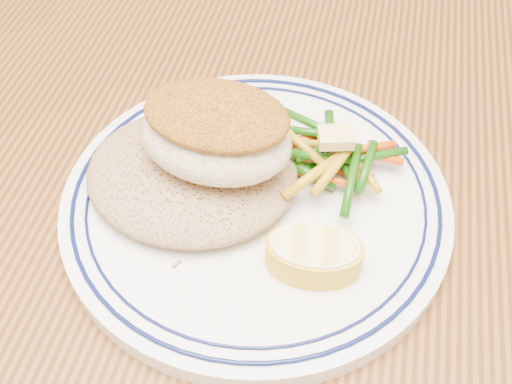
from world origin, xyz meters
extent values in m
cube|color=#48270E|center=(0.00, 0.00, 0.73)|extent=(1.50, 0.90, 0.04)
cylinder|color=white|center=(0.04, 0.02, 0.76)|extent=(0.28, 0.28, 0.01)
torus|color=#0A113F|center=(0.04, 0.02, 0.77)|extent=(0.26, 0.26, 0.00)
torus|color=#0A113F|center=(0.04, 0.02, 0.77)|extent=(0.24, 0.24, 0.00)
ellipsoid|color=olive|center=(0.00, 0.02, 0.78)|extent=(0.15, 0.13, 0.03)
ellipsoid|color=beige|center=(0.01, 0.02, 0.81)|extent=(0.11, 0.09, 0.05)
ellipsoid|color=#975C18|center=(0.01, 0.03, 0.83)|extent=(0.11, 0.08, 0.02)
cylinder|color=#C34109|center=(0.09, 0.05, 0.77)|extent=(0.06, 0.01, 0.01)
cylinder|color=#C34109|center=(0.07, 0.05, 0.77)|extent=(0.05, 0.01, 0.01)
cylinder|color=#154A09|center=(0.07, 0.05, 0.77)|extent=(0.05, 0.02, 0.01)
cylinder|color=#154A09|center=(0.07, 0.04, 0.77)|extent=(0.05, 0.02, 0.01)
cylinder|color=#154A09|center=(0.09, 0.08, 0.77)|extent=(0.02, 0.06, 0.01)
cylinder|color=#C34109|center=(0.09, 0.04, 0.77)|extent=(0.05, 0.02, 0.01)
cylinder|color=#C34109|center=(0.07, 0.08, 0.77)|extent=(0.04, 0.04, 0.01)
cylinder|color=#154A09|center=(0.07, 0.07, 0.77)|extent=(0.05, 0.02, 0.01)
cylinder|color=#C34109|center=(0.12, 0.06, 0.78)|extent=(0.06, 0.02, 0.01)
cylinder|color=#AB8012|center=(0.09, 0.07, 0.78)|extent=(0.05, 0.01, 0.01)
cylinder|color=#C34109|center=(0.11, 0.06, 0.78)|extent=(0.01, 0.05, 0.01)
cylinder|color=#154A09|center=(0.10, 0.05, 0.78)|extent=(0.03, 0.05, 0.01)
cylinder|color=#AB8012|center=(0.11, 0.05, 0.78)|extent=(0.03, 0.05, 0.01)
cylinder|color=#154A09|center=(0.09, 0.05, 0.78)|extent=(0.02, 0.05, 0.01)
cylinder|color=#154A09|center=(0.12, 0.06, 0.78)|extent=(0.06, 0.03, 0.01)
cylinder|color=#154A09|center=(0.08, 0.08, 0.78)|extent=(0.06, 0.02, 0.01)
cylinder|color=#154A09|center=(0.08, 0.06, 0.78)|extent=(0.04, 0.04, 0.01)
cylinder|color=#154A09|center=(0.07, 0.07, 0.78)|extent=(0.05, 0.01, 0.01)
cylinder|color=#C34109|center=(0.11, 0.06, 0.78)|extent=(0.05, 0.03, 0.01)
cylinder|color=#154A09|center=(0.08, 0.05, 0.78)|extent=(0.05, 0.01, 0.01)
cylinder|color=#AB8012|center=(0.08, 0.03, 0.79)|extent=(0.04, 0.05, 0.01)
cylinder|color=#154A09|center=(0.12, 0.04, 0.79)|extent=(0.01, 0.05, 0.01)
cylinder|color=#AB8012|center=(0.09, 0.03, 0.79)|extent=(0.03, 0.05, 0.01)
cylinder|color=#154A09|center=(0.11, 0.03, 0.79)|extent=(0.01, 0.06, 0.01)
cylinder|color=#AB8012|center=(0.07, 0.05, 0.79)|extent=(0.05, 0.04, 0.01)
cube|color=#E0C86D|center=(0.09, 0.05, 0.80)|extent=(0.03, 0.02, 0.01)
torus|color=white|center=(0.09, -0.04, 0.79)|extent=(0.06, 0.06, 0.00)
camera|label=1|loc=(0.11, -0.28, 1.11)|focal=45.00mm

